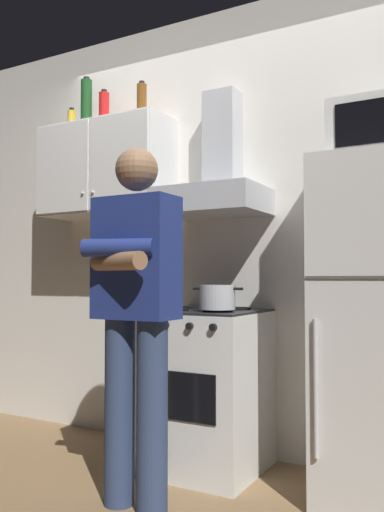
# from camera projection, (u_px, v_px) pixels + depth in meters

# --- Properties ---
(ground_plane) EXTENTS (7.00, 7.00, 0.00)m
(ground_plane) POSITION_uv_depth(u_px,v_px,m) (192.00, 486.00, 2.65)
(ground_plane) COLOR olive
(back_wall_tiled) EXTENTS (4.80, 0.10, 2.70)m
(back_wall_tiled) POSITION_uv_depth(u_px,v_px,m) (239.00, 227.00, 3.23)
(back_wall_tiled) COLOR silver
(back_wall_tiled) RESTS_ON ground_plane
(upper_cabinet) EXTENTS (0.90, 0.37, 0.60)m
(upper_cabinet) POSITION_uv_depth(u_px,v_px,m) (106.00, 169.00, 3.46)
(upper_cabinet) COLOR silver
(stove_oven) EXTENTS (0.60, 0.62, 0.87)m
(stove_oven) POSITION_uv_depth(u_px,v_px,m) (206.00, 388.00, 2.91)
(stove_oven) COLOR white
(stove_oven) RESTS_ON ground_plane
(range_hood) EXTENTS (0.60, 0.44, 0.75)m
(range_hood) POSITION_uv_depth(u_px,v_px,m) (216.00, 182.00, 3.07)
(range_hood) COLOR #B7BABF
(microwave) EXTENTS (0.48, 0.37, 0.28)m
(microwave) POSITION_uv_depth(u_px,v_px,m) (384.00, 131.00, 2.53)
(microwave) COLOR silver
(microwave) RESTS_ON refrigerator
(person_standing) EXTENTS (0.38, 0.33, 1.64)m
(person_standing) POSITION_uv_depth(u_px,v_px,m) (135.00, 308.00, 2.43)
(person_standing) COLOR navy
(person_standing) RESTS_ON ground_plane
(cooking_pot) EXTENTS (0.29, 0.19, 0.13)m
(cooking_pot) POSITION_uv_depth(u_px,v_px,m) (217.00, 297.00, 2.77)
(cooking_pot) COLOR #B7BABF
(cooking_pot) RESTS_ON stove_oven
(bottle_spice_jar) EXTENTS (0.06, 0.06, 0.15)m
(bottle_spice_jar) POSITION_uv_depth(u_px,v_px,m) (72.00, 120.00, 3.60)
(bottle_spice_jar) COLOR gold
(bottle_spice_jar) RESTS_ON upper_cabinet
(bottle_wine_green) EXTENTS (0.07, 0.07, 0.33)m
(bottle_wine_green) POSITION_uv_depth(u_px,v_px,m) (86.00, 103.00, 3.53)
(bottle_wine_green) COLOR #19471E
(bottle_wine_green) RESTS_ON upper_cabinet
(bottle_beer_brown) EXTENTS (0.06, 0.06, 0.25)m
(bottle_beer_brown) POSITION_uv_depth(u_px,v_px,m) (142.00, 102.00, 3.39)
(bottle_beer_brown) COLOR brown
(bottle_beer_brown) RESTS_ON upper_cabinet
(bottle_soda_red) EXTENTS (0.07, 0.07, 0.24)m
(bottle_soda_red) POSITION_uv_depth(u_px,v_px,m) (104.00, 109.00, 3.53)
(bottle_soda_red) COLOR red
(bottle_soda_red) RESTS_ON upper_cabinet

